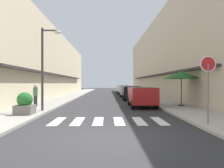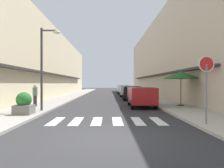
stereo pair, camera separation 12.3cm
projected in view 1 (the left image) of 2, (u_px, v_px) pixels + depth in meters
name	position (u px, v px, depth m)	size (l,w,h in m)	color
ground_plane	(108.00, 97.00, 26.80)	(110.73, 110.73, 0.00)	#2B2B2D
sidewalk_left	(68.00, 97.00, 26.68)	(2.84, 70.47, 0.12)	gray
sidewalk_right	(146.00, 97.00, 26.92)	(2.84, 70.47, 0.12)	#ADA899
building_row_left	(41.00, 64.00, 28.09)	(5.50, 47.30, 8.63)	beige
building_row_right	(173.00, 57.00, 28.51)	(5.50, 47.30, 10.54)	#C6B299
crosswalk	(109.00, 121.00, 9.81)	(5.20, 2.20, 0.01)	silver
parked_car_near	(142.00, 95.00, 15.64)	(1.88, 4.07, 1.47)	maroon
parked_car_mid	(131.00, 91.00, 22.26)	(1.94, 4.08, 1.47)	black
parked_car_far	(126.00, 90.00, 27.97)	(1.92, 4.12, 1.47)	silver
parked_car_distant	(123.00, 89.00, 34.40)	(1.92, 4.30, 1.47)	silver
round_street_sign	(208.00, 72.00, 8.46)	(0.65, 0.07, 2.74)	slate
street_lamp	(46.00, 60.00, 12.74)	(1.19, 0.28, 4.99)	#38383D
cafe_umbrella	(181.00, 75.00, 15.52)	(2.72, 2.72, 2.54)	#262626
planter_corner	(25.00, 104.00, 11.20)	(0.91, 0.91, 1.18)	slate
pedestrian_walking_near	(35.00, 95.00, 15.13)	(0.34, 0.34, 1.56)	#282B33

